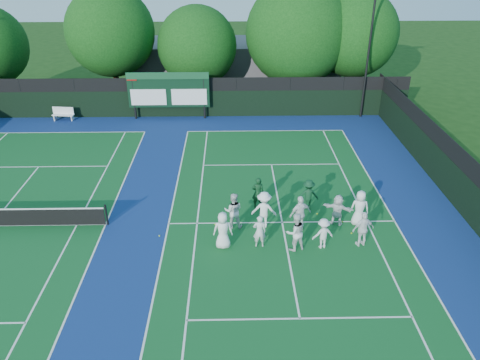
{
  "coord_description": "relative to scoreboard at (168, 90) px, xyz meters",
  "views": [
    {
      "loc": [
        -2.44,
        -18.01,
        12.38
      ],
      "look_at": [
        -2.0,
        3.0,
        1.3
      ],
      "focal_mm": 35.0,
      "sensor_mm": 36.0,
      "label": 1
    }
  ],
  "objects": [
    {
      "name": "tennis_ball_0",
      "position": [
        3.78,
        -14.72,
        -2.16
      ],
      "size": [
        0.07,
        0.07,
        0.07
      ],
      "primitive_type": "sphere",
      "color": "#C9E71B",
      "rests_on": "ground"
    },
    {
      "name": "tree_d",
      "position": [
        10.0,
        3.99,
        3.13
      ],
      "size": [
        8.11,
        8.11,
        9.59
      ],
      "color": "#321A0E",
      "rests_on": "ground"
    },
    {
      "name": "player_back_0",
      "position": [
        4.65,
        -14.88,
        -1.29
      ],
      "size": [
        0.9,
        0.72,
        1.79
      ],
      "primitive_type": "imported",
      "rotation": [
        0.0,
        0.0,
        3.1
      ],
      "color": "silver",
      "rests_on": "ground"
    },
    {
      "name": "light_pole_right",
      "position": [
        14.51,
        0.11,
        4.11
      ],
      "size": [
        1.2,
        0.3,
        10.12
      ],
      "color": "black",
      "rests_on": "ground"
    },
    {
      "name": "player_front_4",
      "position": [
        10.36,
        -16.51,
        -1.33
      ],
      "size": [
        1.08,
        0.66,
        1.72
      ],
      "primitive_type": "imported",
      "rotation": [
        0.0,
        0.0,
        3.4
      ],
      "color": "white",
      "rests_on": "ground"
    },
    {
      "name": "player_back_3",
      "position": [
        9.6,
        -14.75,
        -1.4
      ],
      "size": [
        1.53,
        0.98,
        1.58
      ],
      "primitive_type": "imported",
      "rotation": [
        0.0,
        0.0,
        2.75
      ],
      "color": "white",
      "rests_on": "ground"
    },
    {
      "name": "player_back_4",
      "position": [
        10.63,
        -14.8,
        -1.29
      ],
      "size": [
        0.96,
        0.7,
        1.8
      ],
      "primitive_type": "imported",
      "rotation": [
        0.0,
        0.0,
        2.99
      ],
      "color": "white",
      "rests_on": "ground"
    },
    {
      "name": "tree_c",
      "position": [
        2.13,
        3.99,
        2.22
      ],
      "size": [
        6.23,
        6.23,
        7.69
      ],
      "color": "#321A0E",
      "rests_on": "ground"
    },
    {
      "name": "player_front_0",
      "position": [
        4.18,
        -16.51,
        -1.31
      ],
      "size": [
        0.87,
        0.57,
        1.76
      ],
      "primitive_type": "imported",
      "rotation": [
        0.0,
        0.0,
        3.15
      ],
      "color": "white",
      "rests_on": "ground"
    },
    {
      "name": "player_front_1",
      "position": [
        5.79,
        -16.49,
        -1.4
      ],
      "size": [
        0.58,
        0.38,
        1.59
      ],
      "primitive_type": "imported",
      "rotation": [
        0.0,
        0.0,
        3.14
      ],
      "color": "silver",
      "rests_on": "ground"
    },
    {
      "name": "coach_left",
      "position": [
        5.9,
        -13.11,
        -1.35
      ],
      "size": [
        0.64,
        0.44,
        1.69
      ],
      "primitive_type": "imported",
      "rotation": [
        0.0,
        0.0,
        3.2
      ],
      "color": "#0E3319",
      "rests_on": "ground"
    },
    {
      "name": "near_court",
      "position": [
        7.01,
        -14.59,
        -2.18
      ],
      "size": [
        11.05,
        23.85,
        0.01
      ],
      "color": "#115322",
      "rests_on": "ground"
    },
    {
      "name": "player_back_2",
      "position": [
        7.74,
        -15.3,
        -1.27
      ],
      "size": [
        1.17,
        0.83,
        1.85
      ],
      "primitive_type": "imported",
      "rotation": [
        0.0,
        0.0,
        3.53
      ],
      "color": "white",
      "rests_on": "ground"
    },
    {
      "name": "tennis_ball_5",
      "position": [
        8.84,
        -13.88,
        -2.16
      ],
      "size": [
        0.07,
        0.07,
        0.07
      ],
      "primitive_type": "sphere",
      "color": "#C9E71B",
      "rests_on": "ground"
    },
    {
      "name": "back_fence",
      "position": [
        1.01,
        0.41,
        -0.83
      ],
      "size": [
        34.0,
        0.08,
        3.0
      ],
      "color": "black",
      "rests_on": "ground"
    },
    {
      "name": "scoreboard",
      "position": [
        0.0,
        0.0,
        0.0
      ],
      "size": [
        6.0,
        0.21,
        3.55
      ],
      "color": "black",
      "rests_on": "ground"
    },
    {
      "name": "ground",
      "position": [
        7.01,
        -15.59,
        -2.19
      ],
      "size": [
        120.0,
        120.0,
        0.0
      ],
      "primitive_type": "plane",
      "color": "#16380F",
      "rests_on": "ground"
    },
    {
      "name": "clubhouse",
      "position": [
        5.01,
        8.41,
        -0.19
      ],
      "size": [
        18.0,
        6.0,
        4.0
      ],
      "primitive_type": "cube",
      "color": "#56555A",
      "rests_on": "ground"
    },
    {
      "name": "tennis_ball_2",
      "position": [
        10.15,
        -15.61,
        -2.16
      ],
      "size": [
        0.07,
        0.07,
        0.07
      ],
      "primitive_type": "sphere",
      "color": "#C9E71B",
      "rests_on": "ground"
    },
    {
      "name": "tree_e",
      "position": [
        14.52,
        3.99,
        3.1
      ],
      "size": [
        6.73,
        6.73,
        8.83
      ],
      "color": "#321A0E",
      "rests_on": "ground"
    },
    {
      "name": "court_apron",
      "position": [
        1.01,
        -14.59,
        -2.19
      ],
      "size": [
        34.0,
        32.0,
        0.01
      ],
      "primitive_type": "cube",
      "color": "navy",
      "rests_on": "ground"
    },
    {
      "name": "player_front_3",
      "position": [
        8.58,
        -16.63,
        -1.46
      ],
      "size": [
        1.05,
        0.74,
        1.47
      ],
      "primitive_type": "imported",
      "rotation": [
        0.0,
        0.0,
        3.37
      ],
      "color": "silver",
      "rests_on": "ground"
    },
    {
      "name": "bench",
      "position": [
        -7.91,
        -0.21,
        -1.65
      ],
      "size": [
        1.63,
        0.6,
        1.01
      ],
      "color": "white",
      "rests_on": "ground"
    },
    {
      "name": "player_front_2",
      "position": [
        7.33,
        -16.74,
        -1.28
      ],
      "size": [
        1.06,
        0.94,
        1.81
      ],
      "primitive_type": "imported",
      "rotation": [
        0.0,
        0.0,
        3.48
      ],
      "color": "silver",
      "rests_on": "ground"
    },
    {
      "name": "tennis_ball_1",
      "position": [
        9.93,
        -14.62,
        -2.16
      ],
      "size": [
        0.07,
        0.07,
        0.07
      ],
      "primitive_type": "sphere",
      "color": "#C9E71B",
      "rests_on": "ground"
    },
    {
      "name": "divider_fence_right",
      "position": [
        16.01,
        -14.59,
        -0.83
      ],
      "size": [
        0.08,
        32.0,
        3.0
      ],
      "color": "black",
      "rests_on": "ground"
    },
    {
      "name": "coach_right",
      "position": [
        8.42,
        -13.3,
        -1.38
      ],
      "size": [
        1.07,
        0.64,
        1.61
      ],
      "primitive_type": "imported",
      "rotation": [
        0.0,
        0.0,
        3.1
      ],
      "color": "#0F3A20",
      "rests_on": "ground"
    },
    {
      "name": "player_back_1",
      "position": [
        6.09,
        -14.87,
        -1.27
      ],
      "size": [
        1.27,
        0.84,
        1.84
      ],
      "primitive_type": "imported",
      "rotation": [
        0.0,
        0.0,
        3.01
      ],
      "color": "white",
      "rests_on": "ground"
    },
    {
      "name": "tree_b",
      "position": [
        -4.53,
        3.99,
        3.3
      ],
      "size": [
        6.84,
        6.84,
        9.1
      ],
      "color": "#321A0E",
      "rests_on": "ground"
    },
    {
      "name": "tennis_ball_3",
      "position": [
        1.22,
        -15.64,
        -2.16
      ],
      "size": [
        0.07,
        0.07,
        0.07
      ],
      "primitive_type": "sphere",
      "color": "#C9E71B",
      "rests_on": "ground"
    }
  ]
}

